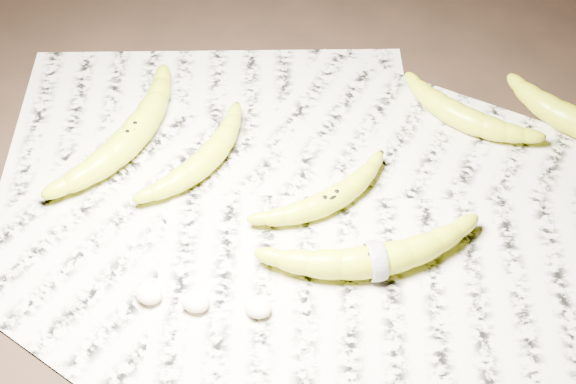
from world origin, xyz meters
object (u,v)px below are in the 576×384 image
(banana_upper_a, at_px, (462,115))
(banana_left_b, at_px, (206,158))
(banana_taped, at_px, (376,259))
(banana_center, at_px, (329,199))
(banana_left_a, at_px, (132,135))

(banana_upper_a, bearing_deg, banana_left_b, -130.03)
(banana_left_b, relative_size, banana_taped, 0.75)
(banana_center, bearing_deg, banana_left_a, 125.15)
(banana_taped, xyz_separation_m, banana_upper_a, (0.06, 0.27, -0.00))
(banana_left_a, distance_m, banana_center, 0.28)
(banana_left_b, relative_size, banana_center, 1.03)
(banana_left_a, distance_m, banana_left_b, 0.11)
(banana_left_b, xyz_separation_m, banana_center, (0.17, -0.02, -0.00))
(banana_left_b, bearing_deg, banana_upper_a, -41.37)
(banana_taped, bearing_deg, banana_left_b, 131.10)
(banana_left_b, bearing_deg, banana_left_a, 104.52)
(banana_left_a, xyz_separation_m, banana_left_b, (0.11, -0.01, -0.00))
(banana_taped, relative_size, banana_upper_a, 1.32)
(banana_left_b, distance_m, banana_upper_a, 0.35)
(banana_center, bearing_deg, banana_taped, -94.24)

